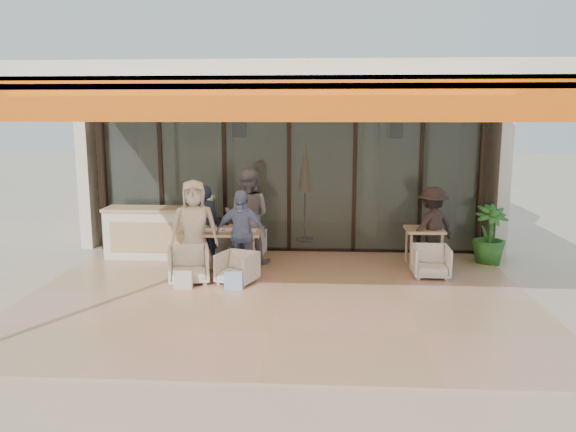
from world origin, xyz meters
name	(u,v)px	position (x,y,z in m)	size (l,w,h in m)	color
ground	(278,297)	(0.00, 0.00, 0.00)	(70.00, 70.00, 0.00)	#C6B293
terrace_floor	(278,296)	(0.00, 0.00, 0.01)	(8.00, 6.00, 0.01)	tan
terrace_structure	(276,88)	(0.00, -0.26, 3.25)	(8.00, 6.00, 3.40)	silver
glass_storefront	(289,177)	(0.00, 3.00, 1.60)	(8.08, 0.10, 3.20)	#9EADA3
interior_block	(295,141)	(0.01, 5.31, 2.23)	(9.05, 3.62, 3.52)	silver
host_counter	(152,232)	(-2.73, 2.30, 0.53)	(1.85, 0.65, 1.04)	silver
dining_table	(222,233)	(-1.19, 1.61, 0.69)	(1.50, 0.90, 0.93)	tan
chair_far_left	(210,239)	(-1.60, 2.55, 0.36)	(0.70, 0.65, 0.72)	white
chair_far_right	(251,242)	(-0.76, 2.55, 0.30)	(0.58, 0.55, 0.60)	white
chair_near_left	(189,263)	(-1.60, 0.65, 0.35)	(0.68, 0.63, 0.70)	white
chair_near_right	(237,266)	(-0.76, 0.65, 0.31)	(0.60, 0.56, 0.61)	white
diner_navy	(205,224)	(-1.60, 2.05, 0.77)	(0.56, 0.37, 1.54)	#1A223B
diner_grey	(247,216)	(-0.76, 2.05, 0.94)	(0.91, 0.71, 1.87)	#5C5C61
diner_cream	(194,228)	(-1.60, 1.15, 0.87)	(0.85, 0.55, 1.74)	beige
diner_periwinkle	(241,233)	(-0.76, 1.15, 0.78)	(0.92, 0.38, 1.56)	#6A7AB1
tote_bag_cream	(183,280)	(-1.60, 0.25, 0.17)	(0.30, 0.10, 0.34)	silver
tote_bag_blue	(234,281)	(-0.76, 0.25, 0.17)	(0.30, 0.10, 0.34)	#99BFD8
side_table	(424,234)	(2.63, 1.97, 0.64)	(0.70, 0.70, 0.74)	tan
side_chair	(431,260)	(2.63, 1.22, 0.32)	(0.63, 0.59, 0.65)	white
standing_woman	(432,227)	(2.76, 1.93, 0.77)	(1.00, 0.57, 1.55)	black
potted_palm	(489,235)	(3.93, 2.26, 0.58)	(0.65, 0.65, 1.16)	#1E5919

